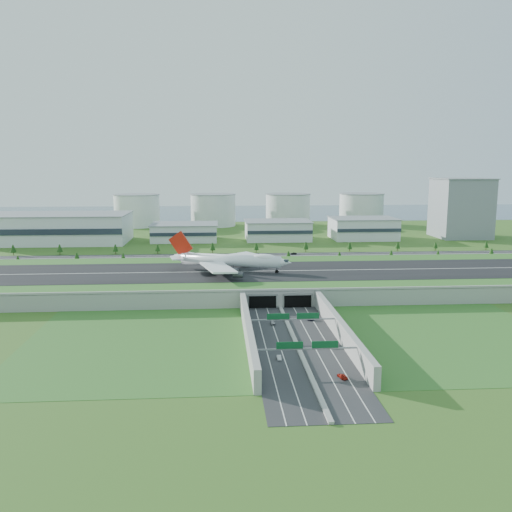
{
  "coord_description": "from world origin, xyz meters",
  "views": [
    {
      "loc": [
        -29.38,
        -302.46,
        68.29
      ],
      "look_at": [
        -5.74,
        35.0,
        11.09
      ],
      "focal_mm": 38.0,
      "sensor_mm": 36.0,
      "label": 1
    }
  ],
  "objects": [
    {
      "name": "tree_row",
      "position": [
        7.44,
        96.01,
        4.76
      ],
      "size": [
        500.11,
        48.59,
        8.34
      ],
      "color": "#3D2819",
      "rests_on": "ground"
    },
    {
      "name": "boeing_747",
      "position": [
        -23.08,
        2.64,
        14.39
      ],
      "size": [
        70.78,
        65.89,
        22.58
      ],
      "rotation": [
        0.0,
        0.0,
        -0.3
      ],
      "color": "white",
      "rests_on": "airfield_deck"
    },
    {
      "name": "car_5",
      "position": [
        28.14,
        104.79,
        0.88
      ],
      "size": [
        4.78,
        2.08,
        1.53
      ],
      "primitive_type": "imported",
      "rotation": [
        0.0,
        0.0,
        -1.47
      ],
      "color": "black",
      "rests_on": "ground"
    },
    {
      "name": "fuel_tank_a",
      "position": [
        -120.0,
        310.0,
        17.5
      ],
      "size": [
        50.0,
        50.0,
        35.0
      ],
      "primitive_type": "cylinder",
      "color": "silver",
      "rests_on": "ground"
    },
    {
      "name": "fuel_tank_c",
      "position": [
        50.0,
        310.0,
        17.5
      ],
      "size": [
        50.0,
        50.0,
        35.0
      ],
      "primitive_type": "cylinder",
      "color": "silver",
      "rests_on": "ground"
    },
    {
      "name": "office_tower",
      "position": [
        200.0,
        195.0,
        27.5
      ],
      "size": [
        46.0,
        46.0,
        55.0
      ],
      "primitive_type": "cube",
      "color": "gray",
      "rests_on": "ground"
    },
    {
      "name": "sign_gantry_far",
      "position": [
        0.0,
        -130.04,
        6.95
      ],
      "size": [
        38.7,
        0.7,
        9.8
      ],
      "color": "gray",
      "rests_on": "ground"
    },
    {
      "name": "fuel_tank_d",
      "position": [
        135.0,
        310.0,
        17.5
      ],
      "size": [
        50.0,
        50.0,
        35.0
      ],
      "primitive_type": "cylinder",
      "color": "silver",
      "rests_on": "ground"
    },
    {
      "name": "sign_gantry_near",
      "position": [
        0.0,
        -95.04,
        6.95
      ],
      "size": [
        38.7,
        0.7,
        9.8
      ],
      "color": "gray",
      "rests_on": "ground"
    },
    {
      "name": "fuel_tank_b",
      "position": [
        -35.0,
        310.0,
        17.5
      ],
      "size": [
        50.0,
        50.0,
        35.0
      ],
      "primitive_type": "cylinder",
      "color": "silver",
      "rests_on": "ground"
    },
    {
      "name": "car_7",
      "position": [
        -12.18,
        100.21,
        0.85
      ],
      "size": [
        5.46,
        3.75,
        1.47
      ],
      "primitive_type": "imported",
      "rotation": [
        0.0,
        0.0,
        -1.2
      ],
      "color": "silver",
      "rests_on": "ground"
    },
    {
      "name": "car_1",
      "position": [
        -8.42,
        -120.22,
        0.79
      ],
      "size": [
        1.46,
        4.07,
        1.34
      ],
      "primitive_type": "imported",
      "rotation": [
        0.0,
        0.0,
        0.01
      ],
      "color": "silver",
      "rests_on": "ground"
    },
    {
      "name": "north_expressway",
      "position": [
        0.0,
        95.0,
        0.06
      ],
      "size": [
        560.0,
        36.0,
        0.12
      ],
      "primitive_type": "cube",
      "color": "#28282B",
      "rests_on": "ground"
    },
    {
      "name": "hangar_mid_b",
      "position": [
        25.0,
        190.0,
        8.5
      ],
      "size": [
        58.0,
        42.0,
        17.0
      ],
      "primitive_type": "cube",
      "color": "silver",
      "rests_on": "ground"
    },
    {
      "name": "car_3",
      "position": [
        10.11,
        -138.84,
        0.83
      ],
      "size": [
        3.11,
        5.2,
        1.41
      ],
      "primitive_type": "imported",
      "rotation": [
        0.0,
        0.0,
        3.39
      ],
      "color": "#9F1A0E",
      "rests_on": "ground"
    },
    {
      "name": "car_0",
      "position": [
        -6.38,
        -77.76,
        0.96
      ],
      "size": [
        2.02,
        4.95,
        1.68
      ],
      "primitive_type": "imported",
      "rotation": [
        0.0,
        0.0,
        -0.01
      ],
      "color": "#A0A0A4",
      "rests_on": "ground"
    },
    {
      "name": "car_4",
      "position": [
        -101.72,
        84.32,
        0.9
      ],
      "size": [
        4.75,
        2.28,
        1.57
      ],
      "primitive_type": "imported",
      "rotation": [
        0.0,
        0.0,
        1.47
      ],
      "color": "slate",
      "rests_on": "ground"
    },
    {
      "name": "airfield_deck",
      "position": [
        0.0,
        -0.09,
        4.12
      ],
      "size": [
        520.0,
        100.0,
        9.2
      ],
      "color": "gray",
      "rests_on": "ground"
    },
    {
      "name": "hangar_mid_a",
      "position": [
        -60.0,
        190.0,
        7.5
      ],
      "size": [
        58.0,
        42.0,
        15.0
      ],
      "primitive_type": "cube",
      "color": "silver",
      "rests_on": "ground"
    },
    {
      "name": "hangar_mid_c",
      "position": [
        105.0,
        190.0,
        9.5
      ],
      "size": [
        58.0,
        42.0,
        19.0
      ],
      "primitive_type": "cube",
      "color": "silver",
      "rests_on": "ground"
    },
    {
      "name": "bay_water",
      "position": [
        0.0,
        480.0,
        0.03
      ],
      "size": [
        1200.0,
        260.0,
        0.06
      ],
      "primitive_type": "cube",
      "color": "#344C65",
      "rests_on": "ground"
    },
    {
      "name": "ground",
      "position": [
        0.0,
        0.0,
        0.0
      ],
      "size": [
        1200.0,
        1200.0,
        0.0
      ],
      "primitive_type": "plane",
      "color": "#28551A",
      "rests_on": "ground"
    },
    {
      "name": "underpass_road",
      "position": [
        0.0,
        -99.42,
        3.43
      ],
      "size": [
        38.8,
        120.4,
        8.0
      ],
      "color": "#28282B",
      "rests_on": "ground"
    },
    {
      "name": "car_2",
      "position": [
        11.35,
        -71.28,
        0.97
      ],
      "size": [
        3.79,
        6.48,
        1.69
      ],
      "primitive_type": "imported",
      "rotation": [
        0.0,
        0.0,
        2.97
      ],
      "color": "#0B0A36",
      "rests_on": "ground"
    },
    {
      "name": "hangar_west",
      "position": [
        -170.0,
        185.0,
        12.5
      ],
      "size": [
        120.0,
        60.0,
        25.0
      ],
      "primitive_type": "cube",
      "color": "silver",
      "rests_on": "ground"
    }
  ]
}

